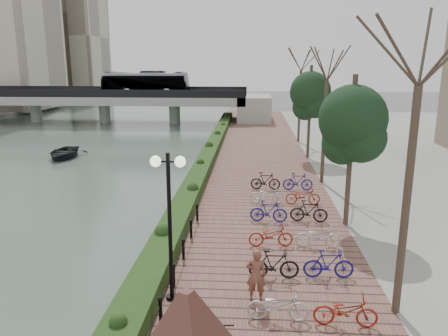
{
  "coord_description": "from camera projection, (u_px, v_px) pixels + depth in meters",
  "views": [
    {
      "loc": [
        3.82,
        -9.5,
        7.44
      ],
      "look_at": [
        2.35,
        13.0,
        2.0
      ],
      "focal_mm": 35.0,
      "sensor_mm": 36.0,
      "label": 1
    }
  ],
  "objects": [
    {
      "name": "hedge",
      "position": [
        206.0,
        161.0,
        30.38
      ],
      "size": [
        1.1,
        56.0,
        0.6
      ],
      "primitive_type": "cube",
      "color": "#1A3914",
      "rests_on": "promenade"
    },
    {
      "name": "pedestrian",
      "position": [
        256.0,
        275.0,
        12.93
      ],
      "size": [
        0.62,
        0.43,
        1.65
      ],
      "primitive_type": "imported",
      "rotation": [
        0.0,
        0.0,
        3.08
      ],
      "color": "brown",
      "rests_on": "promenade"
    },
    {
      "name": "street_trees",
      "position": [
        335.0,
        139.0,
        22.13
      ],
      "size": [
        3.2,
        37.12,
        6.8
      ],
      "color": "#3A2C22",
      "rests_on": "promenade"
    },
    {
      "name": "boat",
      "position": [
        64.0,
        152.0,
        34.96
      ],
      "size": [
        3.38,
        4.49,
        0.88
      ],
      "primitive_type": "imported",
      "rotation": [
        0.0,
        0.0,
        0.08
      ],
      "color": "black",
      "rests_on": "river_water"
    },
    {
      "name": "river_water",
      "position": [
        26.0,
        154.0,
        36.41
      ],
      "size": [
        30.0,
        130.0,
        0.02
      ],
      "primitive_type": "cube",
      "color": "#4E6258",
      "rests_on": "ground"
    },
    {
      "name": "chain_fence",
      "position": [
        168.0,
        293.0,
        12.86
      ],
      "size": [
        0.1,
        14.1,
        0.7
      ],
      "color": "black",
      "rests_on": "promenade"
    },
    {
      "name": "lamppost",
      "position": [
        169.0,
        195.0,
        12.44
      ],
      "size": [
        1.02,
        0.32,
        4.5
      ],
      "color": "black",
      "rests_on": "promenade"
    },
    {
      "name": "bicycle_parking",
      "position": [
        291.0,
        223.0,
        18.06
      ],
      "size": [
        2.4,
        14.69,
        1.0
      ],
      "color": "silver",
      "rests_on": "promenade"
    },
    {
      "name": "promenade",
      "position": [
        254.0,
        179.0,
        27.87
      ],
      "size": [
        8.0,
        75.0,
        0.5
      ],
      "primitive_type": "cube",
      "color": "brown",
      "rests_on": "ground"
    },
    {
      "name": "bridge",
      "position": [
        112.0,
        96.0,
        54.95
      ],
      "size": [
        36.0,
        10.77,
        6.5
      ],
      "color": "gray",
      "rests_on": "ground"
    }
  ]
}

